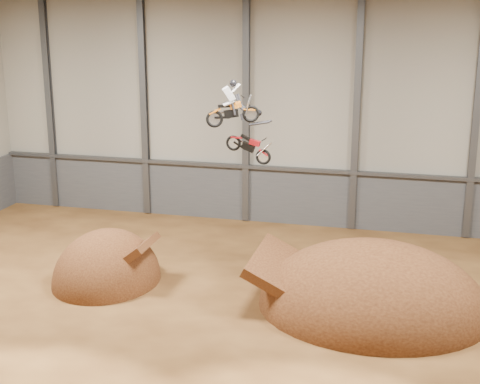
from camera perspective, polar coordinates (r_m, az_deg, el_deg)
name	(u,v)px	position (r m, az deg, el deg)	size (l,w,h in m)	color
floor	(239,330)	(28.52, -0.11, -11.70)	(40.00, 40.00, 0.00)	#4F2F15
back_wall	(301,113)	(40.58, 5.21, 6.75)	(40.00, 0.10, 14.00)	#9E9A8C
lower_band_back	(298,197)	(41.57, 5.01, -0.44)	(39.80, 0.18, 3.50)	#4C4E53
steel_rail	(299,169)	(40.98, 5.04, 1.93)	(39.80, 0.35, 0.20)	#47494F
steel_column_0	(50,104)	(46.04, -15.94, 7.23)	(0.40, 0.36, 13.90)	#47494F
steel_column_1	(144,107)	(43.10, -8.18, 7.15)	(0.40, 0.36, 13.90)	#47494F
steel_column_2	(246,111)	(41.04, 0.53, 6.91)	(0.40, 0.36, 13.90)	#47494F
steel_column_3	(356,115)	(39.99, 9.91, 6.47)	(0.40, 0.36, 13.90)	#47494F
steel_column_4	(476,120)	(40.05, 19.50, 5.84)	(0.40, 0.36, 13.90)	#47494F
takeoff_ramp	(107,281)	(33.95, -11.25, -7.45)	(5.17, 5.96, 5.17)	#3F200F
landing_ramp	(371,307)	(31.07, 11.15, -9.65)	(10.21, 9.04, 5.89)	#3F200F
fmx_rider_a	(234,101)	(29.71, -0.54, 7.81)	(2.38, 0.91, 2.15)	#C16518
fmx_rider_b	(246,129)	(30.98, 0.49, 5.36)	(3.02, 0.86, 2.59)	#AA1219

